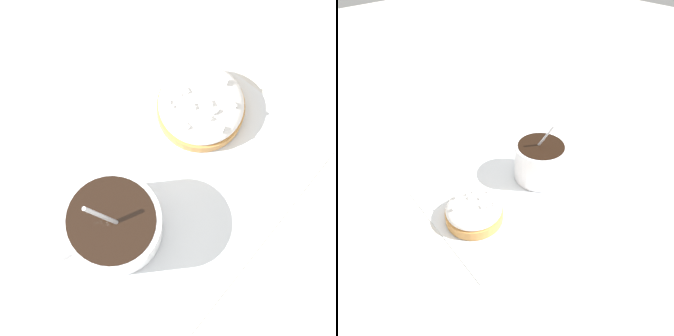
# 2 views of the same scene
# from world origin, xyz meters

# --- Properties ---
(ground_plane) EXTENTS (3.00, 3.00, 0.00)m
(ground_plane) POSITION_xyz_m (0.00, 0.00, 0.00)
(ground_plane) COLOR silver
(paper_napkin) EXTENTS (0.30, 0.27, 0.00)m
(paper_napkin) POSITION_xyz_m (0.00, 0.00, 0.00)
(paper_napkin) COLOR white
(paper_napkin) RESTS_ON ground_plane
(coffee_cup) EXTENTS (0.12, 0.09, 0.12)m
(coffee_cup) POSITION_xyz_m (-0.08, 0.01, 0.04)
(coffee_cup) COLOR white
(coffee_cup) RESTS_ON paper_napkin
(frosted_pastry) EXTENTS (0.10, 0.10, 0.04)m
(frosted_pastry) POSITION_xyz_m (0.08, 0.01, 0.02)
(frosted_pastry) COLOR #C18442
(frosted_pastry) RESTS_ON paper_napkin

